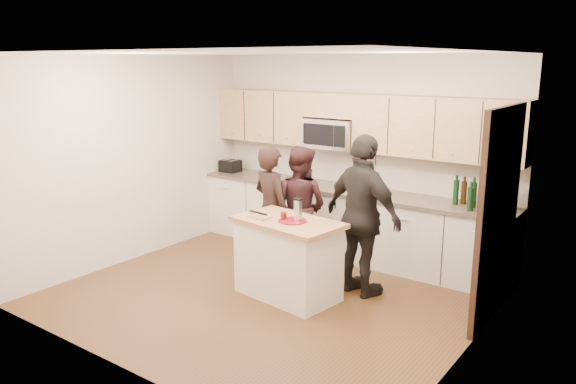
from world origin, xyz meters
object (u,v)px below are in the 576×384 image
Objects in this scene: toaster at (230,166)px; woman_left at (271,209)px; woman_center at (299,207)px; island at (288,258)px; woman_right at (363,216)px.

woman_left is (1.58, -1.02, -0.23)m from toaster.
woman_center is at bearing -21.43° from toaster.
woman_center reaches higher than island.
woman_left reaches higher than toaster.
woman_center reaches higher than toaster.
island is 0.93m from woman_left.
woman_left is 1.01× the size of woman_center.
woman_left is 0.87× the size of woman_right.
woman_center is (0.21, 0.32, -0.01)m from woman_left.
island is 0.81× the size of woman_center.
woman_left is 0.38m from woman_center.
toaster is 1.89m from woman_left.
woman_center is at bearing 0.02° from woman_right.
woman_right reaches higher than toaster.
toaster reaches higher than island.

